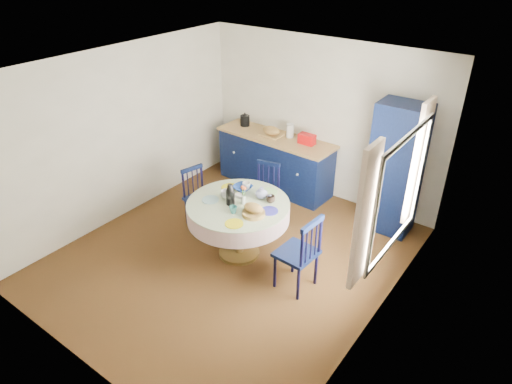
{
  "coord_description": "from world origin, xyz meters",
  "views": [
    {
      "loc": [
        3.18,
        -3.76,
        3.78
      ],
      "look_at": [
        0.26,
        0.2,
        0.98
      ],
      "focal_mm": 32.0,
      "sensor_mm": 36.0,
      "label": 1
    }
  ],
  "objects_px": {
    "pantry_cabinet": "(395,170)",
    "cobalt_bowl": "(242,188)",
    "kitchen_counter": "(275,161)",
    "chair_right": "(300,253)",
    "chair_far": "(265,192)",
    "mug_c": "(271,199)",
    "dining_table": "(239,212)",
    "mug_b": "(233,210)",
    "mug_a": "(226,194)",
    "mug_d": "(247,186)",
    "chair_left": "(199,197)"
  },
  "relations": [
    {
      "from": "pantry_cabinet",
      "to": "cobalt_bowl",
      "type": "xyz_separation_m",
      "value": [
        -1.5,
        -1.5,
        -0.12
      ]
    },
    {
      "from": "kitchen_counter",
      "to": "chair_right",
      "type": "bearing_deg",
      "value": -46.94
    },
    {
      "from": "chair_far",
      "to": "mug_c",
      "type": "distance_m",
      "value": 0.98
    },
    {
      "from": "dining_table",
      "to": "mug_b",
      "type": "xyz_separation_m",
      "value": [
        0.09,
        -0.22,
        0.17
      ]
    },
    {
      "from": "mug_a",
      "to": "mug_c",
      "type": "relative_size",
      "value": 1.15
    },
    {
      "from": "mug_a",
      "to": "chair_far",
      "type": "bearing_deg",
      "value": 92.6
    },
    {
      "from": "chair_right",
      "to": "mug_b",
      "type": "relative_size",
      "value": 10.32
    },
    {
      "from": "chair_right",
      "to": "chair_far",
      "type": "bearing_deg",
      "value": -125.92
    },
    {
      "from": "dining_table",
      "to": "mug_a",
      "type": "distance_m",
      "value": 0.28
    },
    {
      "from": "cobalt_bowl",
      "to": "dining_table",
      "type": "bearing_deg",
      "value": -60.31
    },
    {
      "from": "kitchen_counter",
      "to": "mug_d",
      "type": "bearing_deg",
      "value": -67.07
    },
    {
      "from": "dining_table",
      "to": "chair_far",
      "type": "height_order",
      "value": "dining_table"
    },
    {
      "from": "chair_left",
      "to": "chair_far",
      "type": "distance_m",
      "value": 0.98
    },
    {
      "from": "chair_left",
      "to": "chair_right",
      "type": "relative_size",
      "value": 0.87
    },
    {
      "from": "mug_a",
      "to": "cobalt_bowl",
      "type": "height_order",
      "value": "mug_a"
    },
    {
      "from": "chair_left",
      "to": "mug_a",
      "type": "bearing_deg",
      "value": -95.12
    },
    {
      "from": "mug_a",
      "to": "mug_c",
      "type": "distance_m",
      "value": 0.58
    },
    {
      "from": "mug_a",
      "to": "mug_b",
      "type": "xyz_separation_m",
      "value": [
        0.31,
        -0.23,
        -0.01
      ]
    },
    {
      "from": "mug_b",
      "to": "mug_c",
      "type": "distance_m",
      "value": 0.53
    },
    {
      "from": "chair_right",
      "to": "mug_a",
      "type": "distance_m",
      "value": 1.25
    },
    {
      "from": "pantry_cabinet",
      "to": "mug_d",
      "type": "distance_m",
      "value": 2.07
    },
    {
      "from": "kitchen_counter",
      "to": "mug_d",
      "type": "relative_size",
      "value": 18.67
    },
    {
      "from": "chair_left",
      "to": "chair_right",
      "type": "height_order",
      "value": "chair_right"
    },
    {
      "from": "dining_table",
      "to": "mug_a",
      "type": "relative_size",
      "value": 9.72
    },
    {
      "from": "kitchen_counter",
      "to": "dining_table",
      "type": "distance_m",
      "value": 2.01
    },
    {
      "from": "mug_d",
      "to": "cobalt_bowl",
      "type": "height_order",
      "value": "mug_d"
    },
    {
      "from": "dining_table",
      "to": "cobalt_bowl",
      "type": "relative_size",
      "value": 5.25
    },
    {
      "from": "mug_a",
      "to": "mug_c",
      "type": "height_order",
      "value": "mug_a"
    },
    {
      "from": "chair_right",
      "to": "mug_a",
      "type": "height_order",
      "value": "chair_right"
    },
    {
      "from": "pantry_cabinet",
      "to": "cobalt_bowl",
      "type": "distance_m",
      "value": 2.12
    },
    {
      "from": "mug_b",
      "to": "cobalt_bowl",
      "type": "relative_size",
      "value": 0.39
    },
    {
      "from": "dining_table",
      "to": "chair_left",
      "type": "xyz_separation_m",
      "value": [
        -0.95,
        0.26,
        -0.23
      ]
    },
    {
      "from": "pantry_cabinet",
      "to": "mug_c",
      "type": "distance_m",
      "value": 1.85
    },
    {
      "from": "pantry_cabinet",
      "to": "mug_c",
      "type": "relative_size",
      "value": 16.01
    },
    {
      "from": "chair_far",
      "to": "mug_c",
      "type": "relative_size",
      "value": 7.48
    },
    {
      "from": "dining_table",
      "to": "mug_d",
      "type": "relative_size",
      "value": 11.99
    },
    {
      "from": "mug_b",
      "to": "mug_c",
      "type": "xyz_separation_m",
      "value": [
        0.22,
        0.48,
        0.0
      ]
    },
    {
      "from": "dining_table",
      "to": "chair_right",
      "type": "bearing_deg",
      "value": -5.24
    },
    {
      "from": "chair_far",
      "to": "mug_d",
      "type": "bearing_deg",
      "value": -90.85
    },
    {
      "from": "chair_right",
      "to": "mug_d",
      "type": "relative_size",
      "value": 9.2
    },
    {
      "from": "pantry_cabinet",
      "to": "mug_a",
      "type": "relative_size",
      "value": 13.93
    },
    {
      "from": "mug_a",
      "to": "mug_d",
      "type": "distance_m",
      "value": 0.34
    },
    {
      "from": "kitchen_counter",
      "to": "mug_a",
      "type": "distance_m",
      "value": 1.96
    },
    {
      "from": "mug_c",
      "to": "mug_d",
      "type": "height_order",
      "value": "mug_d"
    },
    {
      "from": "dining_table",
      "to": "mug_d",
      "type": "xyz_separation_m",
      "value": [
        -0.14,
        0.35,
        0.18
      ]
    },
    {
      "from": "dining_table",
      "to": "chair_left",
      "type": "bearing_deg",
      "value": 164.83
    },
    {
      "from": "mug_b",
      "to": "mug_a",
      "type": "bearing_deg",
      "value": 143.06
    },
    {
      "from": "chair_far",
      "to": "chair_right",
      "type": "height_order",
      "value": "chair_right"
    },
    {
      "from": "mug_a",
      "to": "mug_b",
      "type": "bearing_deg",
      "value": -36.94
    },
    {
      "from": "chair_left",
      "to": "mug_a",
      "type": "relative_size",
      "value": 6.46
    }
  ]
}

